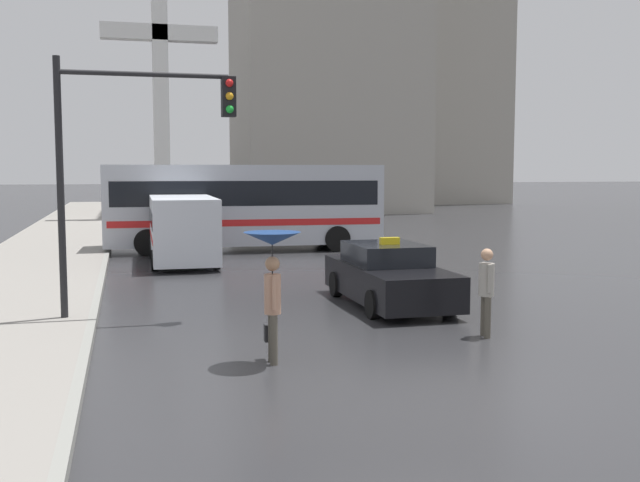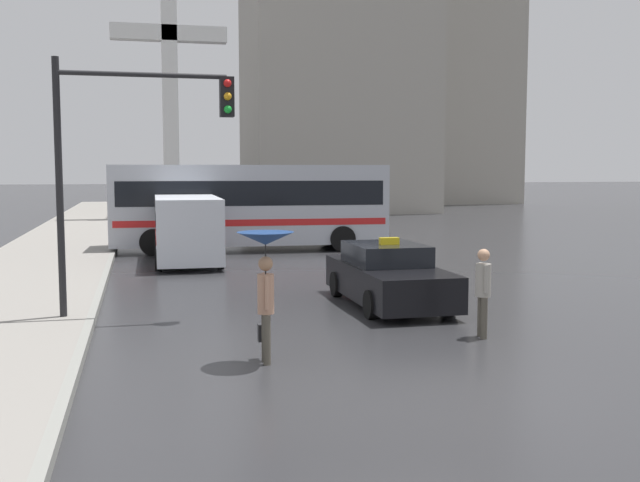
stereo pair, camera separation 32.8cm
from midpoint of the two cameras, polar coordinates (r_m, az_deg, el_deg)
name	(u,v)px [view 1 (the left image)]	position (r m, az deg, el deg)	size (l,w,h in m)	color
ground_plane	(413,392)	(10.63, 6.20, -11.37)	(300.00, 300.00, 0.00)	#2D2D30
taxi	(389,276)	(17.07, 4.70, -2.70)	(1.91, 4.58, 1.54)	black
ambulance_van	(182,226)	(24.95, -10.82, 1.12)	(2.15, 5.52, 2.18)	silver
city_bus	(244,203)	(28.53, -6.11, 2.89)	(10.37, 3.02, 3.23)	#B2B7C1
pedestrian_with_umbrella	(272,262)	(11.79, -4.46, -1.57)	(0.90, 0.90, 2.10)	#4C473D
pedestrian_man	(486,286)	(14.01, 11.90, -3.36)	(0.33, 0.44, 1.64)	#4C473D
traffic_light	(135,140)	(15.37, -14.52, 7.48)	(3.50, 0.38, 5.24)	black
monument_cross	(160,74)	(46.06, -12.27, 12.36)	(6.73, 0.90, 15.29)	white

